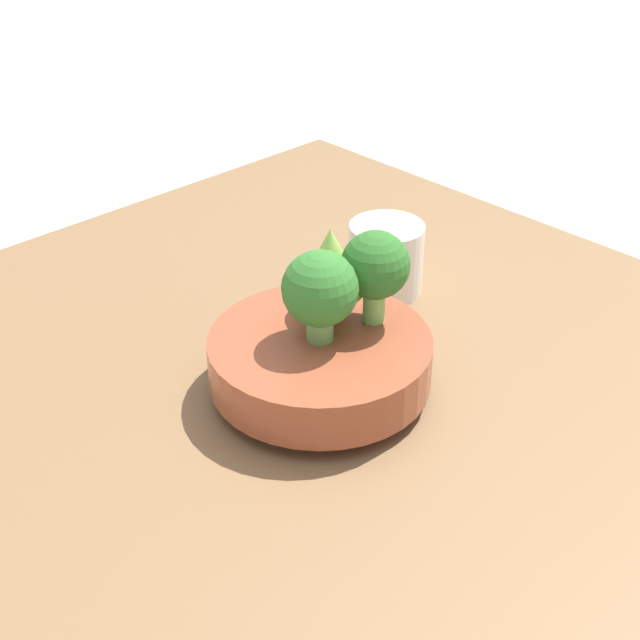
% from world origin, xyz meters
% --- Properties ---
extents(ground_plane, '(6.00, 6.00, 0.00)m').
position_xyz_m(ground_plane, '(0.00, 0.00, 0.00)').
color(ground_plane, beige).
extents(table, '(0.98, 0.88, 0.03)m').
position_xyz_m(table, '(0.00, 0.00, 0.02)').
color(table, brown).
rests_on(table, ground_plane).
extents(bowl, '(0.21, 0.21, 0.06)m').
position_xyz_m(bowl, '(0.01, 0.02, 0.07)').
color(bowl, brown).
rests_on(bowl, table).
extents(broccoli_floret_center, '(0.07, 0.07, 0.09)m').
position_xyz_m(broccoli_floret_center, '(0.01, 0.02, 0.14)').
color(broccoli_floret_center, '#609347').
rests_on(broccoli_floret_center, bowl).
extents(romanesco_piece_near, '(0.06, 0.06, 0.09)m').
position_xyz_m(romanesco_piece_near, '(0.04, -0.02, 0.15)').
color(romanesco_piece_near, '#6BA34C').
rests_on(romanesco_piece_near, bowl).
extents(broccoli_floret_front, '(0.06, 0.06, 0.09)m').
position_xyz_m(broccoli_floret_front, '(0.00, -0.04, 0.15)').
color(broccoli_floret_front, '#7AB256').
rests_on(broccoli_floret_front, bowl).
extents(cup, '(0.08, 0.08, 0.08)m').
position_xyz_m(cup, '(0.10, -0.17, 0.07)').
color(cup, silver).
rests_on(cup, table).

